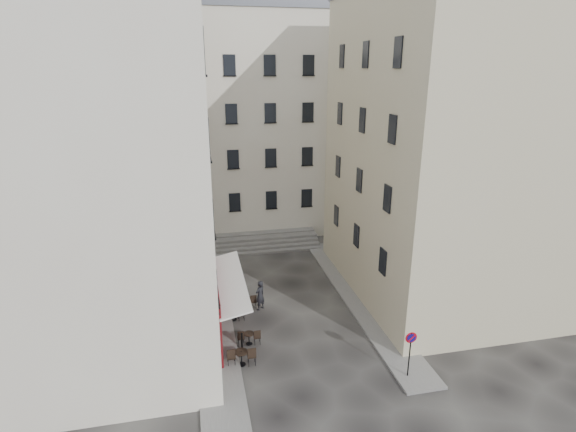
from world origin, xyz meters
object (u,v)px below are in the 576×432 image
object	(u,v)px
bistro_table_b	(249,337)
pedestrian	(260,295)
no_parking_sign	(410,346)
bistro_table_a	(241,356)

from	to	relation	value
bistro_table_b	pedestrian	distance (m)	3.67
bistro_table_b	pedestrian	bearing A→B (deg)	71.89
no_parking_sign	bistro_table_a	bearing A→B (deg)	162.89
bistro_table_b	pedestrian	xyz separation A→B (m)	(1.13, 3.46, 0.50)
bistro_table_a	pedestrian	world-z (taller)	pedestrian
no_parking_sign	pedestrian	bearing A→B (deg)	128.88
bistro_table_b	no_parking_sign	bearing A→B (deg)	-31.40
no_parking_sign	bistro_table_b	xyz separation A→B (m)	(-6.92, 4.23, -1.31)
no_parking_sign	bistro_table_a	xyz separation A→B (m)	(-7.51, 2.58, -1.24)
bistro_table_a	bistro_table_b	bearing A→B (deg)	70.52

